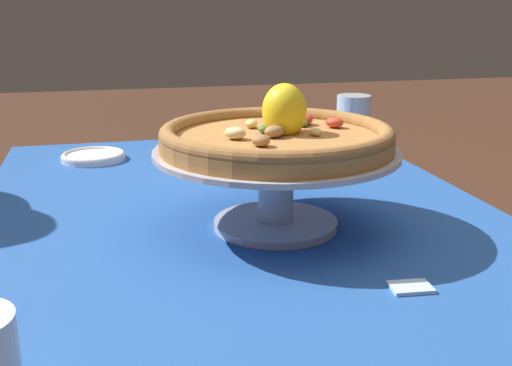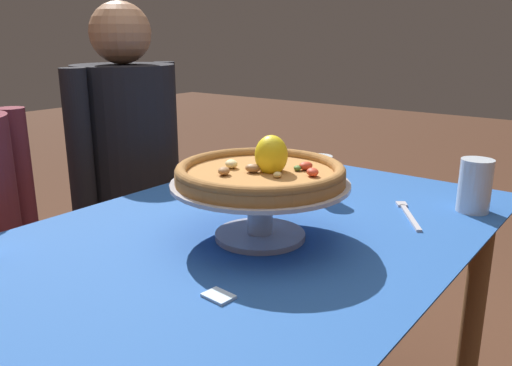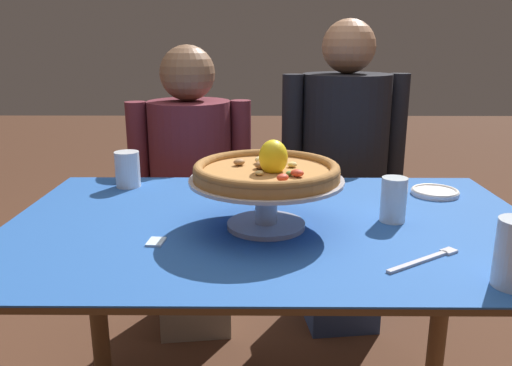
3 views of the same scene
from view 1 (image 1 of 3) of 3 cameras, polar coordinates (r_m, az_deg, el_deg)
The scene contains 8 objects.
dining_table at distance 1.03m, azimuth -0.71°, elevation -9.25°, with size 1.33×0.85×0.72m.
pizza_stand at distance 0.96m, azimuth 1.81°, elevation 0.69°, with size 0.37×0.37×0.12m.
pizza at distance 0.94m, azimuth 1.90°, elevation 4.28°, with size 0.35×0.35×0.10m.
water_glass_front_right at distance 1.48m, azimuth 8.70°, elevation 5.03°, with size 0.08×0.08×0.13m.
water_glass_side_right at distance 1.26m, azimuth -4.05°, elevation 2.92°, with size 0.06×0.06×0.11m.
side_plate at distance 1.43m, azimuth -14.41°, elevation 2.35°, with size 0.14×0.14×0.02m.
dinner_fork at distance 1.34m, azimuth 6.05°, elevation 1.58°, with size 0.18×0.13×0.01m.
sugar_packet at distance 0.80m, azimuth 13.74°, elevation -9.10°, with size 0.05×0.04×0.01m, color silver.
Camera 1 is at (-0.90, 0.20, 1.06)m, focal length 44.48 mm.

